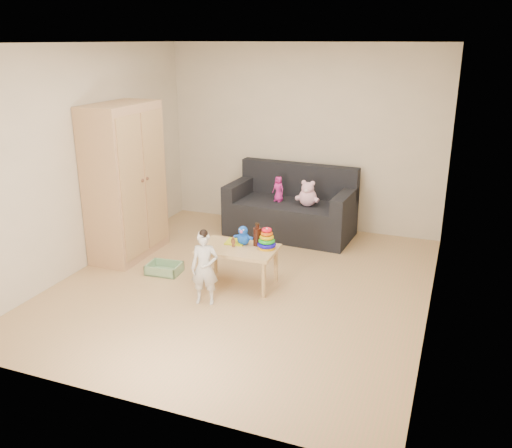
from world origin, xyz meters
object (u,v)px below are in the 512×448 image
at_px(sofa, 290,218).
at_px(play_table, 238,266).
at_px(toddler, 205,269).
at_px(wardrobe, 125,182).

xyz_separation_m(sofa, play_table, (-0.04, -1.79, -0.02)).
relative_size(sofa, toddler, 2.24).
distance_m(wardrobe, play_table, 1.86).
height_order(wardrobe, play_table, wardrobe).
bearing_deg(wardrobe, toddler, -30.66).
bearing_deg(toddler, play_table, 59.65).
distance_m(sofa, toddler, 2.33).
height_order(wardrobe, sofa, wardrobe).
distance_m(wardrobe, toddler, 1.85).
bearing_deg(play_table, sofa, 88.74).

